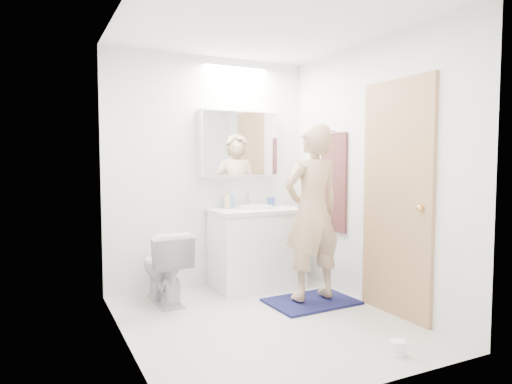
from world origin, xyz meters
TOP-DOWN VIEW (x-y plane):
  - floor at (0.00, 0.00)m, footprint 2.50×2.50m
  - ceiling at (0.00, 0.00)m, footprint 2.50×2.50m
  - wall_back at (0.00, 1.25)m, footprint 2.50×0.00m
  - wall_front at (0.00, -1.25)m, footprint 2.50×0.00m
  - wall_left at (-1.10, 0.00)m, footprint 0.00×2.50m
  - wall_right at (1.10, 0.00)m, footprint 0.00×2.50m
  - vanity_cabinet at (0.41, 0.96)m, footprint 0.90×0.55m
  - countertop at (0.41, 0.96)m, footprint 0.95×0.58m
  - sink_basin at (0.41, 0.99)m, footprint 0.36×0.36m
  - faucet at (0.41, 1.19)m, footprint 0.02×0.02m
  - medicine_cabinet at (0.30, 1.18)m, footprint 0.88×0.14m
  - mirror_panel at (0.30, 1.10)m, footprint 0.84×0.01m
  - toilet at (-0.60, 0.85)m, footprint 0.41×0.68m
  - bath_rug at (0.61, 0.23)m, footprint 0.82×0.58m
  - person at (0.61, 0.23)m, footprint 0.60×0.41m
  - door at (1.08, -0.35)m, footprint 0.04×0.80m
  - door_knob at (1.04, -0.65)m, footprint 0.06×0.06m
  - towel at (1.08, 0.55)m, footprint 0.02×0.42m
  - towel_hook at (1.07, 0.55)m, footprint 0.07×0.02m
  - soap_bottle_a at (0.14, 1.11)m, footprint 0.10×0.10m
  - soap_bottle_b at (0.17, 1.15)m, footprint 0.12×0.12m
  - toothbrush_cup at (0.66, 1.12)m, footprint 0.12×0.12m
  - toilet_paper_roll at (0.51, -0.98)m, footprint 0.11×0.11m

SIDE VIEW (x-z plane):
  - floor at x=0.00m, z-range 0.00..0.00m
  - bath_rug at x=0.61m, z-range 0.00..0.02m
  - toilet_paper_roll at x=0.51m, z-range 0.00..0.10m
  - toilet at x=-0.60m, z-range 0.00..0.68m
  - vanity_cabinet at x=0.41m, z-range 0.00..0.78m
  - countertop at x=0.41m, z-range 0.78..0.82m
  - sink_basin at x=0.41m, z-range 0.82..0.85m
  - person at x=0.61m, z-range 0.05..1.66m
  - toothbrush_cup at x=0.66m, z-range 0.82..0.91m
  - faucet at x=0.41m, z-range 0.82..0.98m
  - soap_bottle_b at x=0.17m, z-range 0.82..1.01m
  - soap_bottle_a at x=0.14m, z-range 0.82..1.02m
  - door_knob at x=1.04m, z-range 0.92..0.98m
  - door at x=1.08m, z-range 0.00..2.00m
  - towel at x=1.08m, z-range 0.60..1.60m
  - wall_back at x=0.00m, z-range -0.05..2.45m
  - wall_front at x=0.00m, z-range -0.05..2.45m
  - wall_left at x=-1.10m, z-range -0.05..2.45m
  - wall_right at x=1.10m, z-range -0.05..2.45m
  - medicine_cabinet at x=0.30m, z-range 1.15..1.85m
  - mirror_panel at x=0.30m, z-range 1.17..1.83m
  - towel_hook at x=1.07m, z-range 1.61..1.63m
  - ceiling at x=0.00m, z-range 2.40..2.40m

